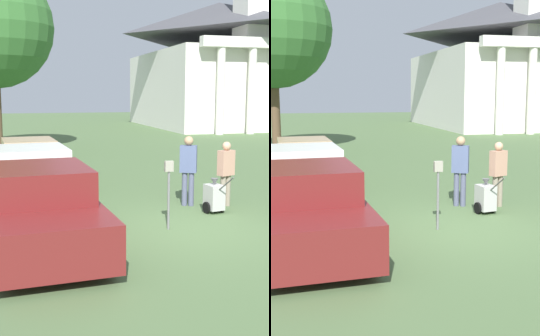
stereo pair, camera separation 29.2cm
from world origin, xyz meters
TOP-DOWN VIEW (x-y plane):
  - ground_plane at (0.00, 0.00)m, footprint 120.00×120.00m
  - parked_car_maroon at (-3.04, -0.23)m, footprint 2.27×4.88m
  - parked_car_white at (-3.04, 3.48)m, footprint 2.30×4.86m
  - parked_car_tan at (-3.04, 6.49)m, footprint 2.17×4.75m
  - parking_meter at (-0.37, 0.19)m, footprint 0.18×0.09m
  - person_worker at (0.79, 2.08)m, footprint 0.47×0.39m
  - person_supervisor at (1.69, 1.78)m, footprint 0.47×0.36m
  - equipment_cart at (1.14, 1.24)m, footprint 0.51×1.00m
  - church at (13.89, 28.90)m, footprint 11.99×16.66m
  - shade_tree at (-4.21, 14.65)m, footprint 5.69×5.69m

SIDE VIEW (x-z plane):
  - ground_plane at x=0.00m, z-range 0.00..0.00m
  - equipment_cart at x=1.14m, z-range -0.11..0.89m
  - parked_car_tan at x=-3.04m, z-range -0.03..1.37m
  - parked_car_white at x=-3.04m, z-range -0.05..1.43m
  - parked_car_maroon at x=-3.04m, z-range -0.07..1.48m
  - person_supervisor at x=1.69m, z-range 0.11..1.77m
  - parking_meter at x=-0.37m, z-range 0.28..1.75m
  - person_worker at x=0.79m, z-range 0.13..1.92m
  - church at x=13.89m, z-range -7.02..18.45m
  - shade_tree at x=-4.21m, z-range 1.51..10.26m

